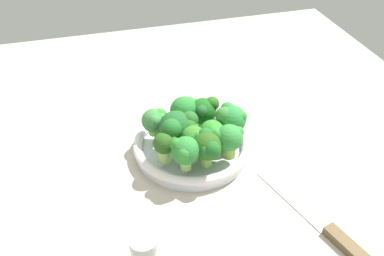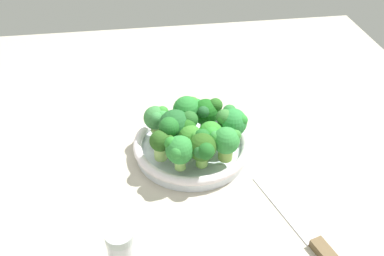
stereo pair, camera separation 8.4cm
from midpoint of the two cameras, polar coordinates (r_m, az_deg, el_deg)
name	(u,v)px [view 1 (the left image)]	position (r cm, az deg, el deg)	size (l,w,h in cm)	color
ground_plane	(180,168)	(86.47, -4.47, -5.47)	(130.00, 130.00, 2.50)	#B7AF9C
bowl	(192,146)	(87.04, -2.77, -2.51)	(23.68, 23.68, 3.23)	white
broccoli_floret_0	(185,110)	(87.22, -3.67, 2.29)	(6.36, 5.69, 7.07)	#92D26F
broccoli_floret_1	(164,145)	(79.56, -6.74, -2.37)	(4.58, 4.08, 6.14)	#9DC76A
broccoli_floret_2	(179,127)	(82.26, -4.73, 0.01)	(7.84, 7.29, 7.70)	#92D474
broccoli_floret_3	(155,120)	(86.12, -7.72, 0.90)	(5.18, 5.63, 5.70)	#9DD565
broccoli_floret_4	(207,146)	(77.69, -1.03, -2.56)	(5.25, 7.43, 6.87)	#7EB750
broccoli_floret_5	(212,133)	(82.23, -0.28, -0.75)	(4.96, 5.86, 5.93)	#8ED56D
broccoli_floret_6	(194,138)	(80.91, -2.72, -1.52)	(5.36, 5.32, 5.92)	#88B054
broccoli_floret_7	(204,111)	(87.34, -1.16, 2.20)	(6.18, 5.85, 6.63)	#91D867
broccoli_floret_8	(185,151)	(76.82, -4.11, -3.22)	(5.33, 5.27, 6.95)	#9BD26A
broccoli_floret_9	(231,118)	(84.35, 2.35, 1.20)	(6.14, 6.03, 7.06)	#8DC369
broccoli_floret_10	(228,138)	(79.71, 1.83, -1.51)	(5.85, 5.10, 6.89)	#88B54D
knife	(327,228)	(75.69, 14.40, -12.91)	(9.71, 26.22, 1.50)	silver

